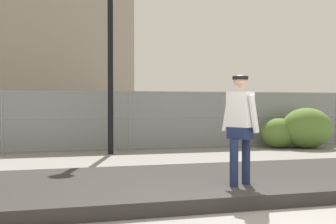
{
  "coord_description": "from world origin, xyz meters",
  "views": [
    {
      "loc": [
        -2.51,
        -4.82,
        1.45
      ],
      "look_at": [
        0.17,
        4.85,
        1.26
      ],
      "focal_mm": 46.85,
      "sensor_mm": 36.0,
      "label": 1
    }
  ],
  "objects_px": {
    "parked_car_near": "(58,120)",
    "shrub_left": "(279,133)",
    "parked_car_far": "(330,117)",
    "shrub_center": "(307,128)",
    "skater": "(240,126)",
    "parked_car_mid": "(198,118)",
    "skateboard": "(240,195)"
  },
  "relations": [
    {
      "from": "parked_car_mid",
      "to": "skater",
      "type": "bearing_deg",
      "value": -106.19
    },
    {
      "from": "parked_car_mid",
      "to": "shrub_left",
      "type": "xyz_separation_m",
      "value": [
        1.28,
        -4.45,
        -0.35
      ]
    },
    {
      "from": "skater",
      "to": "parked_car_far",
      "type": "relative_size",
      "value": 0.41
    },
    {
      "from": "skateboard",
      "to": "parked_car_far",
      "type": "bearing_deg",
      "value": 48.99
    },
    {
      "from": "parked_car_near",
      "to": "shrub_left",
      "type": "bearing_deg",
      "value": -30.41
    },
    {
      "from": "parked_car_mid",
      "to": "shrub_center",
      "type": "bearing_deg",
      "value": -66.08
    },
    {
      "from": "skater",
      "to": "parked_car_near",
      "type": "distance_m",
      "value": 11.08
    },
    {
      "from": "parked_car_near",
      "to": "parked_car_mid",
      "type": "bearing_deg",
      "value": 3.69
    },
    {
      "from": "parked_car_mid",
      "to": "parked_car_near",
      "type": "bearing_deg",
      "value": -176.31
    },
    {
      "from": "parked_car_far",
      "to": "shrub_center",
      "type": "xyz_separation_m",
      "value": [
        -4.13,
        -4.49,
        -0.18
      ]
    },
    {
      "from": "skateboard",
      "to": "shrub_left",
      "type": "xyz_separation_m",
      "value": [
        4.52,
        6.72,
        0.43
      ]
    },
    {
      "from": "parked_car_mid",
      "to": "parked_car_far",
      "type": "distance_m",
      "value": 6.25
    },
    {
      "from": "parked_car_mid",
      "to": "skateboard",
      "type": "bearing_deg",
      "value": -106.19
    },
    {
      "from": "parked_car_far",
      "to": "shrub_center",
      "type": "height_order",
      "value": "parked_car_far"
    },
    {
      "from": "skateboard",
      "to": "parked_car_mid",
      "type": "distance_m",
      "value": 11.66
    },
    {
      "from": "shrub_left",
      "to": "shrub_center",
      "type": "height_order",
      "value": "shrub_center"
    },
    {
      "from": "parked_car_far",
      "to": "shrub_left",
      "type": "xyz_separation_m",
      "value": [
        -4.97,
        -4.19,
        -0.35
      ]
    },
    {
      "from": "parked_car_near",
      "to": "shrub_left",
      "type": "relative_size",
      "value": 3.53
    },
    {
      "from": "parked_car_near",
      "to": "parked_car_far",
      "type": "xyz_separation_m",
      "value": [
        11.93,
        0.1,
        0.0
      ]
    },
    {
      "from": "skater",
      "to": "parked_car_far",
      "type": "xyz_separation_m",
      "value": [
        9.49,
        10.91,
        -0.28
      ]
    },
    {
      "from": "parked_car_mid",
      "to": "shrub_center",
      "type": "height_order",
      "value": "parked_car_mid"
    },
    {
      "from": "skater",
      "to": "shrub_center",
      "type": "relative_size",
      "value": 1.07
    },
    {
      "from": "skater",
      "to": "parked_car_mid",
      "type": "xyz_separation_m",
      "value": [
        3.24,
        11.17,
        -0.28
      ]
    },
    {
      "from": "skateboard",
      "to": "shrub_center",
      "type": "bearing_deg",
      "value": 50.18
    },
    {
      "from": "skater",
      "to": "parked_car_near",
      "type": "xyz_separation_m",
      "value": [
        -2.44,
        10.8,
        -0.28
      ]
    },
    {
      "from": "parked_car_near",
      "to": "shrub_center",
      "type": "bearing_deg",
      "value": -29.37
    },
    {
      "from": "skateboard",
      "to": "parked_car_mid",
      "type": "bearing_deg",
      "value": 73.81
    },
    {
      "from": "skateboard",
      "to": "parked_car_far",
      "type": "xyz_separation_m",
      "value": [
        9.49,
        10.91,
        0.78
      ]
    },
    {
      "from": "shrub_center",
      "to": "parked_car_far",
      "type": "bearing_deg",
      "value": 47.35
    },
    {
      "from": "parked_car_near",
      "to": "parked_car_mid",
      "type": "height_order",
      "value": "same"
    },
    {
      "from": "parked_car_near",
      "to": "parked_car_far",
      "type": "bearing_deg",
      "value": 0.49
    },
    {
      "from": "shrub_left",
      "to": "shrub_center",
      "type": "bearing_deg",
      "value": -19.77
    }
  ]
}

